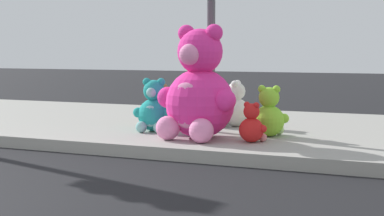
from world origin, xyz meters
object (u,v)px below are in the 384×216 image
object	(u,v)px
plush_pink_large	(198,93)
plush_teal	(154,110)
plush_lavender	(192,107)
plush_lime	(269,116)
plush_white	(235,108)
plush_brown	(159,108)
sign_pole	(211,5)
plush_red	(252,126)

from	to	relation	value
plush_pink_large	plush_teal	distance (m)	0.89
plush_lavender	plush_lime	world-z (taller)	plush_lime
plush_white	plush_brown	size ratio (longest dim) A/B	1.10
plush_lime	plush_brown	bearing A→B (deg)	163.13
sign_pole	plush_white	size ratio (longest dim) A/B	4.76
plush_lavender	plush_lime	bearing A→B (deg)	-27.02
plush_white	plush_red	xyz separation A→B (m)	(0.63, -1.28, -0.07)
sign_pole	plush_lavender	world-z (taller)	sign_pole
plush_pink_large	plush_teal	xyz separation A→B (m)	(-0.78, 0.33, -0.28)
plush_red	plush_teal	bearing A→B (deg)	165.74
plush_pink_large	plush_white	xyz separation A→B (m)	(0.08, 1.22, -0.30)
plush_lime	plush_brown	size ratio (longest dim) A/B	1.08
plush_lavender	plush_red	xyz separation A→B (m)	(1.29, -1.24, -0.06)
plush_white	plush_lime	world-z (taller)	plush_white
plush_pink_large	plush_lavender	bearing A→B (deg)	115.86
plush_lime	plush_red	distance (m)	0.55
plush_red	plush_teal	size ratio (longest dim) A/B	0.67
plush_white	plush_red	distance (m)	1.43
plush_lime	plush_red	world-z (taller)	plush_lime
sign_pole	plush_teal	bearing A→B (deg)	-160.43
plush_white	plush_teal	distance (m)	1.25
plush_white	plush_brown	distance (m)	1.14
plush_white	plush_teal	xyz separation A→B (m)	(-0.87, -0.89, 0.02)
plush_white	plush_lime	xyz separation A→B (m)	(0.70, -0.73, -0.01)
plush_teal	plush_brown	bearing A→B (deg)	109.90
plush_lime	plush_brown	xyz separation A→B (m)	(-1.83, 0.55, -0.02)
plush_white	plush_lavender	size ratio (longest dim) A/B	1.04
plush_white	plush_lavender	xyz separation A→B (m)	(-0.66, -0.04, -0.01)
plush_lavender	plush_red	distance (m)	1.79
plush_pink_large	plush_lavender	world-z (taller)	plush_pink_large
sign_pole	plush_red	bearing A→B (deg)	-40.01
plush_white	plush_red	bearing A→B (deg)	-63.64
plush_teal	plush_brown	size ratio (longest dim) A/B	1.20
plush_lime	plush_pink_large	bearing A→B (deg)	-147.83
sign_pole	plush_lavender	size ratio (longest dim) A/B	4.93
plush_red	plush_white	bearing A→B (deg)	116.36
plush_pink_large	plush_lime	distance (m)	0.98
plush_brown	plush_lime	bearing A→B (deg)	-16.87
sign_pole	plush_lavender	xyz separation A→B (m)	(-0.53, 0.59, -1.44)
plush_lavender	plush_lime	distance (m)	1.53
plush_pink_large	plush_red	distance (m)	0.81
sign_pole	plush_lime	bearing A→B (deg)	-6.73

